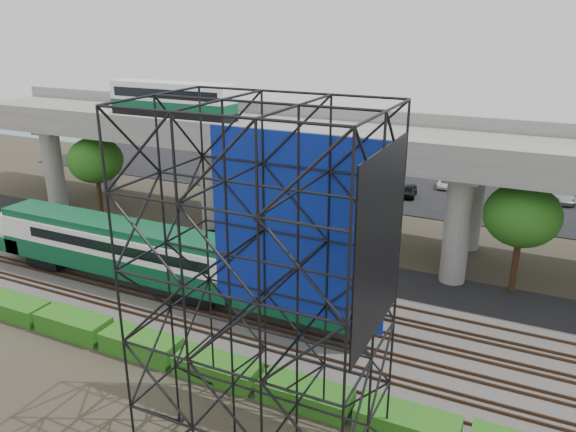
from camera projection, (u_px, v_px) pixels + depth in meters
The scene contains 13 objects.
ground at pixel (242, 333), 33.45m from camera, with size 140.00×140.00×0.00m, color #474233.
ballast_bed at pixel (258, 316), 35.12m from camera, with size 90.00×12.00×0.20m, color slate.
service_road at pixel (312, 266), 42.37m from camera, with size 90.00×5.00×0.08m, color black.
parking_lot at pixel (395, 187), 62.37m from camera, with size 90.00×18.00×0.08m, color black.
harbor_water at pixel (435, 148), 81.10m from camera, with size 140.00×40.00×0.03m, color slate.
rail_tracks at pixel (258, 314), 35.06m from camera, with size 90.00×9.52×0.16m.
commuter_train at pixel (142, 252), 37.78m from camera, with size 29.30×3.06×4.30m.
overpass at pixel (327, 144), 44.80m from camera, with size 80.00×12.00×12.40m.
scaffold_tower at pixel (263, 297), 21.83m from camera, with size 9.36×6.36×15.00m.
hedge_strip at pixel (217, 368), 29.20m from camera, with size 34.60×1.80×1.20m.
trees at pixel (288, 171), 47.24m from camera, with size 40.94×16.94×7.69m.
suv at pixel (231, 238), 45.90m from camera, with size 2.22×4.82×1.34m, color black.
parked_cars at pixel (403, 182), 61.52m from camera, with size 38.54×9.86×1.32m.
Camera 1 is at (15.04, -25.19, 17.74)m, focal length 35.00 mm.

